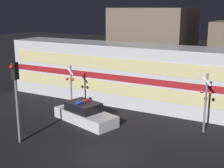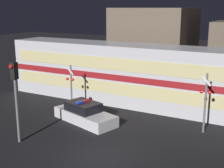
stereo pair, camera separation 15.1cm
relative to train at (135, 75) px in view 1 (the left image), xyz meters
The scene contains 7 objects.
ground_plane 9.29m from the train, 75.66° to the right, with size 120.00×120.00×0.00m, color black.
train is the anchor object (origin of this frame).
police_car 5.52m from the train, 102.92° to the right, with size 4.77×2.93×1.40m.
crossing_signal_near 6.84m from the train, 28.60° to the right, with size 0.68×0.29×3.58m.
crossing_signal_far 4.91m from the train, 133.21° to the right, with size 0.68×0.29×3.27m.
traffic_light_corner 9.87m from the train, 105.24° to the right, with size 0.30×0.46×4.45m.
building_left 7.35m from the train, 99.88° to the left, with size 6.84×6.60×7.18m.
Camera 1 is at (7.24, -12.32, 7.22)m, focal length 50.00 mm.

